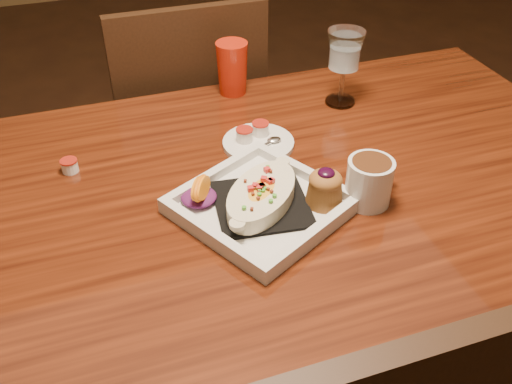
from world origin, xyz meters
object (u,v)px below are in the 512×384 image
object	(u,v)px
chair_far	(188,135)
red_tumbler	(232,68)
plate	(268,199)
coffee_mug	(370,179)
table	(257,232)
goblet	(345,54)
saucer	(257,141)

from	to	relation	value
chair_far	red_tumbler	xyz separation A→B (m)	(0.08, -0.23, 0.31)
plate	coffee_mug	xyz separation A→B (m)	(0.18, -0.03, 0.02)
table	red_tumbler	world-z (taller)	red_tumbler
plate	goblet	size ratio (longest dim) A/B	2.01
plate	coffee_mug	distance (m)	0.19
table	plate	bearing A→B (deg)	-86.16
chair_far	saucer	distance (m)	0.54
plate	saucer	size ratio (longest dim) A/B	2.35
table	coffee_mug	xyz separation A→B (m)	(0.19, -0.09, 0.14)
table	red_tumbler	size ratio (longest dim) A/B	11.92
table	plate	xyz separation A→B (m)	(0.00, -0.05, 0.12)
goblet	saucer	xyz separation A→B (m)	(-0.25, -0.11, -0.11)
plate	goblet	distance (m)	0.45
coffee_mug	red_tumbler	xyz separation A→B (m)	(-0.11, 0.49, 0.02)
coffee_mug	goblet	world-z (taller)	goblet
chair_far	saucer	world-z (taller)	chair_far
table	red_tumbler	xyz separation A→B (m)	(0.08, 0.40, 0.16)
table	goblet	xyz separation A→B (m)	(0.30, 0.27, 0.22)
chair_far	red_tumbler	bearing A→B (deg)	108.31
goblet	plate	bearing A→B (deg)	-132.82
chair_far	coffee_mug	xyz separation A→B (m)	(0.19, -0.72, 0.29)
table	goblet	distance (m)	0.46
table	chair_far	size ratio (longest dim) A/B	1.61
saucer	goblet	bearing A→B (deg)	24.32
plate	red_tumbler	xyz separation A→B (m)	(0.07, 0.45, 0.04)
table	saucer	size ratio (longest dim) A/B	10.00
saucer	red_tumbler	size ratio (longest dim) A/B	1.19
saucer	red_tumbler	bearing A→B (deg)	84.86
goblet	coffee_mug	bearing A→B (deg)	-107.82
plate	red_tumbler	bearing A→B (deg)	53.13
goblet	red_tumbler	bearing A→B (deg)	149.37
saucer	table	bearing A→B (deg)	-109.06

